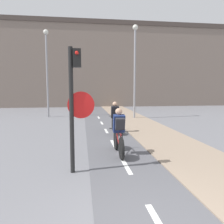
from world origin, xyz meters
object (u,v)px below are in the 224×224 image
object	(u,v)px
street_lamp_far	(47,64)
cyclist_near	(119,133)
traffic_light_pole	(75,96)
cyclist_far	(115,119)
street_lamp_sidewalk	(135,62)

from	to	relation	value
street_lamp_far	cyclist_near	distance (m)	10.99
traffic_light_pole	street_lamp_far	world-z (taller)	street_lamp_far
cyclist_near	cyclist_far	xyz separation A→B (m)	(0.39, 3.42, -0.05)
street_lamp_sidewalk	cyclist_near	world-z (taller)	street_lamp_sidewalk
street_lamp_far	cyclist_far	world-z (taller)	street_lamp_far
cyclist_near	cyclist_far	world-z (taller)	cyclist_near
street_lamp_sidewalk	street_lamp_far	bearing A→B (deg)	164.91
traffic_light_pole	street_lamp_far	xyz separation A→B (m)	(-2.32, 11.16, 1.95)
cyclist_near	cyclist_far	distance (m)	3.44
street_lamp_far	cyclist_near	size ratio (longest dim) A/B	3.59
street_lamp_sidewalk	cyclist_far	distance (m)	6.18
street_lamp_sidewalk	cyclist_near	xyz separation A→B (m)	(-2.50, -8.21, -3.24)
street_lamp_far	traffic_light_pole	bearing A→B (deg)	-78.23
street_lamp_far	cyclist_far	xyz separation A→B (m)	(4.04, -6.45, -3.22)
cyclist_near	street_lamp_sidewalk	bearing A→B (deg)	73.06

